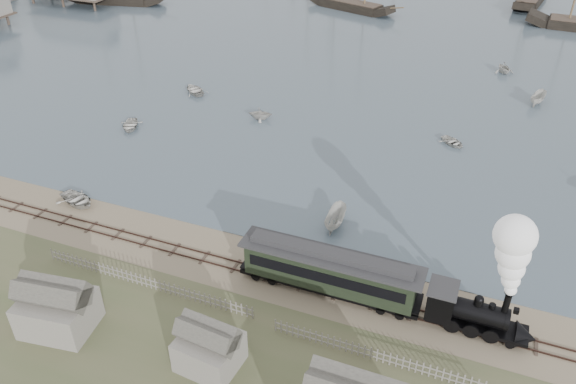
% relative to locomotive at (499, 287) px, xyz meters
% --- Properties ---
extents(ground, '(600.00, 600.00, 0.00)m').
position_rel_locomotive_xyz_m(ground, '(-19.53, 2.00, -4.56)').
color(ground, tan).
rests_on(ground, ground).
extents(rail_track, '(120.00, 1.80, 0.16)m').
position_rel_locomotive_xyz_m(rail_track, '(-19.53, 0.00, -4.52)').
color(rail_track, '#39251F').
rests_on(rail_track, ground).
extents(picket_fence_west, '(19.00, 0.10, 1.20)m').
position_rel_locomotive_xyz_m(picket_fence_west, '(-26.03, -5.00, -4.56)').
color(picket_fence_west, gray).
rests_on(picket_fence_west, ground).
extents(picket_fence_east, '(15.00, 0.10, 1.20)m').
position_rel_locomotive_xyz_m(picket_fence_east, '(-7.03, -5.50, -4.56)').
color(picket_fence_east, gray).
rests_on(picket_fence_east, ground).
extents(shed_left, '(5.00, 4.00, 4.10)m').
position_rel_locomotive_xyz_m(shed_left, '(-29.53, -11.00, -4.56)').
color(shed_left, gray).
rests_on(shed_left, ground).
extents(shed_mid, '(4.00, 3.50, 3.60)m').
position_rel_locomotive_xyz_m(shed_mid, '(-17.53, -10.00, -4.56)').
color(shed_mid, gray).
rests_on(shed_mid, ground).
extents(locomotive, '(7.94, 2.96, 9.89)m').
position_rel_locomotive_xyz_m(locomotive, '(0.00, 0.00, 0.00)').
color(locomotive, black).
rests_on(locomotive, ground).
extents(passenger_coach, '(14.58, 2.81, 3.54)m').
position_rel_locomotive_xyz_m(passenger_coach, '(-12.21, -0.00, -2.33)').
color(passenger_coach, black).
rests_on(passenger_coach, ground).
extents(beached_dinghy, '(4.17, 5.01, 0.89)m').
position_rel_locomotive_xyz_m(beached_dinghy, '(-39.29, 2.80, -4.11)').
color(beached_dinghy, beige).
rests_on(beached_dinghy, ground).
extents(rowboat_0, '(4.67, 4.14, 0.80)m').
position_rel_locomotive_xyz_m(rowboat_0, '(-44.20, 18.70, -4.10)').
color(rowboat_0, beige).
rests_on(rowboat_0, harbor_water).
extents(rowboat_1, '(3.24, 3.54, 1.59)m').
position_rel_locomotive_xyz_m(rowboat_1, '(-30.27, 27.07, -3.70)').
color(rowboat_1, beige).
rests_on(rowboat_1, harbor_water).
extents(rowboat_2, '(4.19, 1.65, 1.61)m').
position_rel_locomotive_xyz_m(rowboat_2, '(-14.43, 8.57, -3.69)').
color(rowboat_2, beige).
rests_on(rowboat_2, harbor_water).
extents(rowboat_3, '(3.92, 4.03, 0.68)m').
position_rel_locomotive_xyz_m(rowboat_3, '(-6.44, 29.10, -4.16)').
color(rowboat_3, beige).
rests_on(rowboat_3, harbor_water).
extents(rowboat_5, '(4.25, 2.55, 1.54)m').
position_rel_locomotive_xyz_m(rowboat_5, '(2.49, 45.21, -3.73)').
color(rowboat_5, beige).
rests_on(rowboat_5, harbor_water).
extents(rowboat_6, '(4.93, 5.14, 0.87)m').
position_rel_locomotive_xyz_m(rowboat_6, '(-42.35, 31.52, -4.06)').
color(rowboat_6, beige).
rests_on(rowboat_6, harbor_water).
extents(rowboat_7, '(4.27, 4.10, 1.74)m').
position_rel_locomotive_xyz_m(rowboat_7, '(-2.49, 55.51, -3.63)').
color(rowboat_7, beige).
rests_on(rowboat_7, harbor_water).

